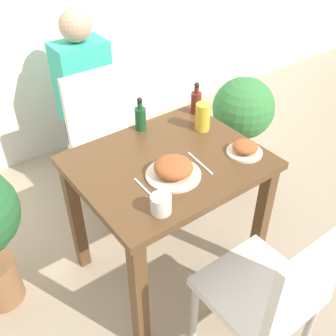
{
  "coord_description": "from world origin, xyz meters",
  "views": [
    {
      "loc": [
        -0.88,
        -1.18,
        1.82
      ],
      "look_at": [
        0.0,
        0.0,
        0.7
      ],
      "focal_mm": 42.0,
      "sensor_mm": 36.0,
      "label": 1
    }
  ],
  "objects": [
    {
      "name": "condiment_bottle",
      "position": [
        0.05,
        0.3,
        0.81
      ],
      "size": [
        0.06,
        0.06,
        0.18
      ],
      "color": "#194C23",
      "rests_on": "dining_table"
    },
    {
      "name": "ground_plane",
      "position": [
        0.0,
        0.0,
        0.0
      ],
      "size": [
        16.0,
        16.0,
        0.0
      ],
      "primitive_type": "plane",
      "color": "tan"
    },
    {
      "name": "chair_far",
      "position": [
        0.05,
        0.71,
        0.49
      ],
      "size": [
        0.42,
        0.42,
        0.88
      ],
      "color": "silver",
      "rests_on": "ground_plane"
    },
    {
      "name": "side_plate",
      "position": [
        0.32,
        -0.18,
        0.77
      ],
      "size": [
        0.17,
        0.17,
        0.06
      ],
      "color": "beige",
      "rests_on": "dining_table"
    },
    {
      "name": "fork_utensil",
      "position": [
        -0.21,
        -0.11,
        0.75
      ],
      "size": [
        0.02,
        0.16,
        0.0
      ],
      "rotation": [
        0.0,
        0.0,
        1.53
      ],
      "color": "silver",
      "rests_on": "dining_table"
    },
    {
      "name": "dining_table",
      "position": [
        0.0,
        0.0,
        0.61
      ],
      "size": [
        0.86,
        0.7,
        0.75
      ],
      "color": "brown",
      "rests_on": "ground_plane"
    },
    {
      "name": "sauce_bottle",
      "position": [
        0.39,
        0.26,
        0.81
      ],
      "size": [
        0.06,
        0.06,
        0.18
      ],
      "color": "maroon",
      "rests_on": "dining_table"
    },
    {
      "name": "chair_near",
      "position": [
        0.01,
        -0.69,
        0.49
      ],
      "size": [
        0.42,
        0.42,
        0.88
      ],
      "rotation": [
        0.0,
        0.0,
        3.14
      ],
      "color": "silver",
      "rests_on": "ground_plane"
    },
    {
      "name": "spoon_utensil",
      "position": [
        0.1,
        -0.11,
        0.75
      ],
      "size": [
        0.03,
        0.19,
        0.0
      ],
      "rotation": [
        0.0,
        0.0,
        1.47
      ],
      "color": "silver",
      "rests_on": "dining_table"
    },
    {
      "name": "food_plate",
      "position": [
        -0.05,
        -0.11,
        0.78
      ],
      "size": [
        0.24,
        0.24,
        0.09
      ],
      "color": "beige",
      "rests_on": "dining_table"
    },
    {
      "name": "person_figure",
      "position": [
        0.11,
        1.07,
        0.58
      ],
      "size": [
        0.34,
        0.22,
        1.17
      ],
      "color": "#2D3347",
      "rests_on": "ground_plane"
    },
    {
      "name": "potted_plant_right",
      "position": [
        0.84,
        0.32,
        0.52
      ],
      "size": [
        0.4,
        0.4,
        0.8
      ],
      "color": "brown",
      "rests_on": "ground_plane"
    },
    {
      "name": "juice_glass",
      "position": [
        0.3,
        0.11,
        0.82
      ],
      "size": [
        0.08,
        0.08,
        0.14
      ],
      "color": "gold",
      "rests_on": "dining_table"
    },
    {
      "name": "drink_cup",
      "position": [
        -0.23,
        -0.26,
        0.79
      ],
      "size": [
        0.08,
        0.08,
        0.08
      ],
      "color": "silver",
      "rests_on": "dining_table"
    }
  ]
}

